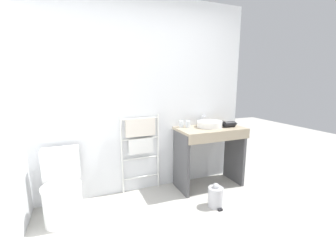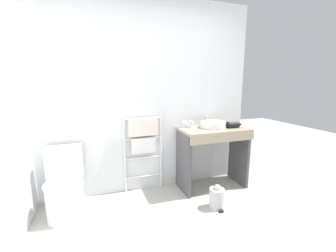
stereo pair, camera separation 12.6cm
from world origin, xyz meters
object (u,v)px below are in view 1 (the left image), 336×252
at_px(sink_basin, 210,124).
at_px(toilet, 62,191).
at_px(cup_near_edge, 188,124).
at_px(towel_radiator, 141,139).
at_px(cup_near_wall, 181,124).
at_px(trash_bin, 216,196).
at_px(hair_dryer, 230,124).

bearing_deg(sink_basin, toilet, -176.67).
height_order(toilet, cup_near_edge, cup_near_edge).
height_order(toilet, towel_radiator, towel_radiator).
relative_size(sink_basin, cup_near_edge, 3.82).
xyz_separation_m(toilet, sink_basin, (1.93, 0.11, 0.59)).
height_order(sink_basin, cup_near_wall, cup_near_wall).
bearing_deg(toilet, trash_bin, -14.60).
height_order(toilet, sink_basin, sink_basin).
distance_m(sink_basin, hair_dryer, 0.29).
relative_size(towel_radiator, cup_near_wall, 11.77).
relative_size(cup_near_edge, hair_dryer, 0.41).
distance_m(hair_dryer, trash_bin, 1.03).
bearing_deg(sink_basin, cup_near_edge, 161.00).
xyz_separation_m(cup_near_wall, trash_bin, (0.14, -0.70, -0.78)).
bearing_deg(sink_basin, hair_dryer, -19.21).
height_order(toilet, hair_dryer, hair_dryer).
relative_size(toilet, trash_bin, 2.56).
bearing_deg(toilet, sink_basin, 3.33).
distance_m(towel_radiator, sink_basin, 0.98).
distance_m(toilet, sink_basin, 2.02).
bearing_deg(trash_bin, hair_dryer, 42.38).
xyz_separation_m(cup_near_edge, trash_bin, (0.06, -0.65, -0.78)).
distance_m(toilet, trash_bin, 1.76).
bearing_deg(toilet, hair_dryer, 0.48).
height_order(towel_radiator, cup_near_wall, towel_radiator).
relative_size(towel_radiator, cup_near_edge, 11.47).
bearing_deg(cup_near_wall, sink_basin, -21.87).
height_order(cup_near_wall, hair_dryer, cup_near_wall).
bearing_deg(toilet, cup_near_wall, 9.51).
xyz_separation_m(cup_near_wall, cup_near_edge, (0.08, -0.05, 0.00)).
bearing_deg(trash_bin, cup_near_edge, 94.86).
height_order(cup_near_edge, hair_dryer, cup_near_edge).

